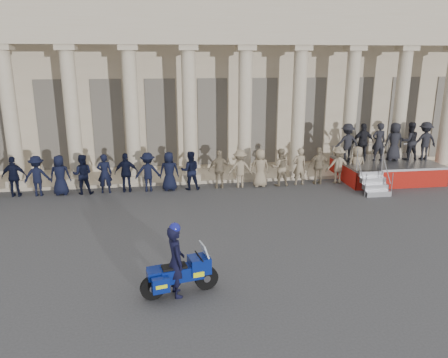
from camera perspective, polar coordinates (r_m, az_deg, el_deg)
The scene contains 6 objects.
ground at distance 13.46m, azimuth -7.54°, elevation -9.88°, with size 90.00×90.00×0.00m, color #38383B.
building at distance 26.93m, azimuth -8.42°, elevation 12.84°, with size 40.00×12.50×9.00m.
officer_rank at distance 19.62m, azimuth -13.06°, elevation 0.79°, with size 22.72×0.66×1.75m.
reviewing_stand at distance 22.47m, azimuth 20.56°, elevation 3.86°, with size 5.19×4.24×2.75m.
motorcycle at distance 11.19m, azimuth -5.70°, elevation -12.19°, with size 1.99×0.99×1.29m.
rider at distance 10.99m, azimuth -6.32°, elevation -10.45°, with size 0.58×0.75×1.93m.
Camera 1 is at (0.00, -12.16, 5.77)m, focal length 35.00 mm.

